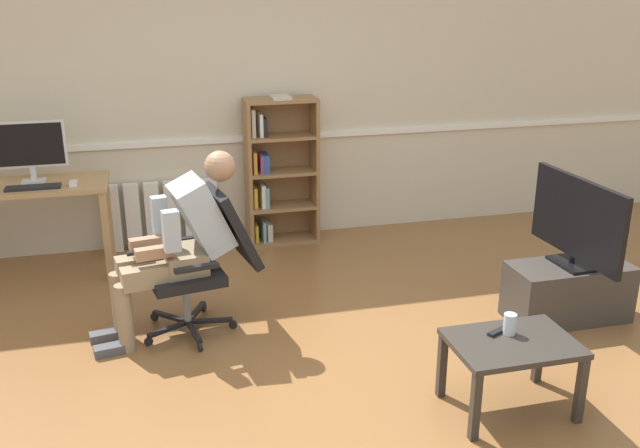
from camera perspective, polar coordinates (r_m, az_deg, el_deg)
ground_plane at (r=4.22m, az=0.93°, el=-12.95°), size 18.00×18.00×0.00m
back_wall at (r=6.23m, az=-5.58°, el=10.90°), size 12.00×0.13×2.70m
computer_desk at (r=5.88m, az=-22.05°, el=1.85°), size 1.10×0.56×0.76m
imac_monitor at (r=5.86m, az=-22.48°, el=5.80°), size 0.54×0.14×0.47m
keyboard at (r=5.71m, az=-22.24°, el=2.77°), size 0.40×0.12×0.02m
computer_mouse at (r=5.69m, az=-19.36°, el=3.14°), size 0.06×0.10×0.03m
bookshelf at (r=6.20m, az=-3.50°, el=4.27°), size 0.62×0.29×1.31m
radiator at (r=6.29m, az=-12.64°, el=0.74°), size 0.96×0.08×0.59m
office_chair at (r=4.70m, az=-9.18°, el=-2.52°), size 0.81×0.63×0.97m
person_seated at (r=4.62m, az=-11.43°, el=-1.39°), size 1.01×0.48×1.22m
tv_stand at (r=5.18m, az=19.45°, el=-5.20°), size 0.83×0.39×0.40m
tv_screen at (r=5.00m, az=20.12°, el=0.26°), size 0.22×0.92×0.61m
coffee_table at (r=3.98m, az=15.29°, el=-9.91°), size 0.67×0.48×0.42m
drinking_glass at (r=3.99m, az=15.13°, el=-7.83°), size 0.07×0.07×0.12m
spare_remote at (r=4.00m, az=14.26°, el=-8.43°), size 0.15×0.10×0.02m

